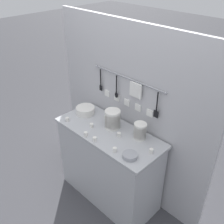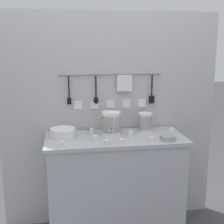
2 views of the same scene
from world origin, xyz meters
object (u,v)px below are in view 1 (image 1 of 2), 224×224
cup_edge_far (106,117)px  cup_edge_near (86,134)px  bowl_stack_tall_left (140,131)px  steel_mixing_bowl (130,156)px  plate_stack (85,110)px  cup_by_caddy (92,125)px  cup_back_left (115,150)px  cup_front_right (95,139)px  cup_back_right (119,135)px  bowl_stack_back_corner (113,119)px  cup_front_left (151,151)px  cup_beside_plates (67,119)px

cup_edge_far → cup_edge_near: bearing=-77.1°
bowl_stack_tall_left → steel_mixing_bowl: bowl_stack_tall_left is taller
plate_stack → cup_edge_far: plate_stack is taller
cup_by_caddy → cup_back_left: same height
cup_front_right → cup_back_right: size_ratio=1.00×
bowl_stack_back_corner → cup_back_left: size_ratio=4.48×
steel_mixing_bowl → cup_front_right: bearing=-170.9°
steel_mixing_bowl → cup_front_left: 0.20m
cup_by_caddy → cup_back_left: size_ratio=1.00×
cup_beside_plates → cup_back_left: size_ratio=1.00×
cup_edge_near → cup_front_right: (0.12, 0.01, 0.00)m
plate_stack → cup_front_left: size_ratio=4.73×
cup_front_left → steel_mixing_bowl: bearing=-118.2°
bowl_stack_back_corner → cup_edge_near: (-0.08, -0.29, -0.08)m
cup_beside_plates → plate_stack: bearing=86.7°
plate_stack → cup_front_right: 0.52m
cup_edge_near → cup_back_right: (0.23, 0.22, 0.00)m
cup_edge_far → cup_beside_plates: bearing=-129.3°
bowl_stack_back_corner → cup_back_left: (0.28, -0.26, -0.08)m
plate_stack → cup_front_left: plate_stack is taller
cup_beside_plates → cup_back_right: bearing=18.3°
cup_front_right → cup_beside_plates: bearing=177.0°
cup_back_right → steel_mixing_bowl: bearing=-28.8°
cup_beside_plates → cup_front_left: same height
steel_mixing_bowl → cup_front_right: 0.39m
cup_edge_near → cup_back_left: (0.36, 0.03, 0.00)m
bowl_stack_tall_left → cup_front_left: size_ratio=3.78×
cup_front_right → cup_front_left: size_ratio=1.00×
plate_stack → cup_back_left: 0.73m
cup_front_left → cup_back_right: 0.37m
bowl_stack_back_corner → cup_edge_far: bearing=159.3°
steel_mixing_bowl → cup_by_caddy: cup_by_caddy is taller
cup_edge_near → cup_by_caddy: (-0.07, 0.14, 0.00)m
cup_back_right → cup_by_caddy: bearing=-164.7°
cup_beside_plates → cup_edge_near: bearing=-5.3°
cup_front_left → cup_by_caddy: (-0.68, -0.11, 0.00)m
cup_front_left → cup_front_right: bearing=-153.7°
cup_front_right → cup_back_right: bearing=62.0°
bowl_stack_tall_left → cup_beside_plates: size_ratio=3.78×
steel_mixing_bowl → cup_edge_near: bearing=-172.2°
plate_stack → cup_edge_far: 0.26m
bowl_stack_tall_left → steel_mixing_bowl: bearing=-66.7°
cup_back_left → cup_back_right: bearing=124.1°
bowl_stack_tall_left → cup_beside_plates: bowl_stack_tall_left is taller
cup_front_right → cup_back_right: (0.11, 0.21, 0.00)m
bowl_stack_tall_left → cup_edge_far: 0.47m
bowl_stack_back_corner → plate_stack: bearing=-177.5°
cup_front_right → cup_by_caddy: same height
cup_edge_near → plate_stack: bearing=140.2°
cup_edge_near → cup_back_left: same height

